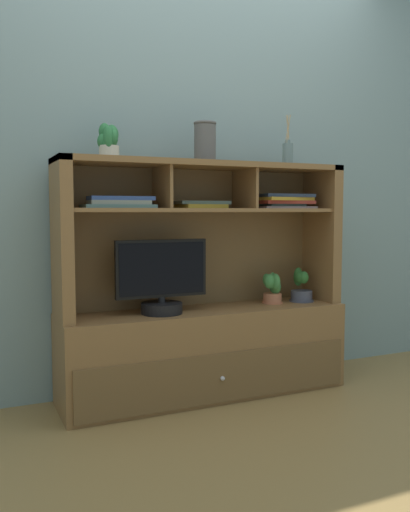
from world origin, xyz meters
The scene contains 12 objects.
floor_plane centered at (0.00, 0.00, -0.01)m, with size 6.00×6.00×0.02m, color olive.
back_wall centered at (0.00, 0.23, 1.40)m, with size 6.00×0.02×2.80m, color gray.
media_console centered at (0.00, 0.01, 0.39)m, with size 1.57×0.43×1.26m.
tv_monitor centered at (-0.26, -0.04, 0.64)m, with size 0.49×0.21×0.38m.
potted_orchid centered at (0.43, 0.00, 0.56)m, with size 0.12×0.12×0.17m.
potted_fern centered at (0.61, -0.02, 0.56)m, with size 0.14×0.14×0.20m.
magazine_stack_left centered at (-0.48, -0.03, 1.05)m, with size 0.35×0.20×0.06m.
magazine_stack_centre centered at (-0.01, 0.05, 1.04)m, with size 0.29×0.23×0.04m.
magazine_stack_right centered at (0.50, 0.01, 1.06)m, with size 0.34×0.23×0.08m.
diffuser_bottle centered at (0.51, -0.01, 1.33)m, with size 0.06×0.06×0.28m.
potted_succulent centered at (-0.51, 0.02, 1.35)m, with size 0.11×0.12×0.18m.
ceramic_vase centered at (0.00, 0.00, 1.37)m, with size 0.12×0.12×0.21m.
Camera 1 is at (-1.19, -2.65, 1.00)m, focal length 37.94 mm.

